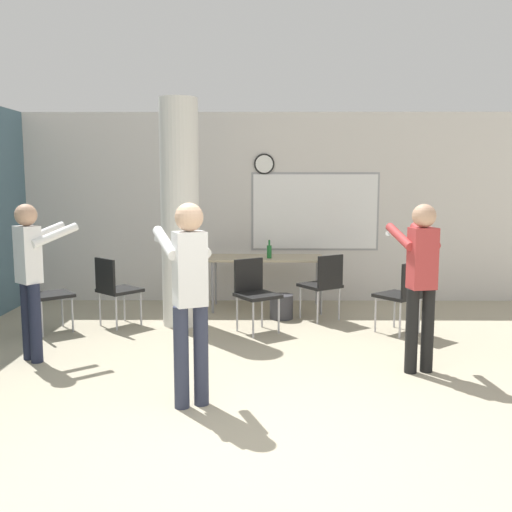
# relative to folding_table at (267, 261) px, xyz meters

# --- Properties ---
(ground_plane) EXTENTS (24.00, 24.00, 0.00)m
(ground_plane) POSITION_rel_folding_table_xyz_m (-0.14, -4.46, -0.69)
(ground_plane) COLOR #ADA389
(wall_back) EXTENTS (8.00, 0.15, 2.80)m
(wall_back) POSITION_rel_folding_table_xyz_m (-0.12, 0.60, 0.71)
(wall_back) COLOR silver
(wall_back) RESTS_ON ground_plane
(support_pillar) EXTENTS (0.47, 0.47, 2.80)m
(support_pillar) POSITION_rel_folding_table_xyz_m (-1.08, -0.90, 0.71)
(support_pillar) COLOR silver
(support_pillar) RESTS_ON ground_plane
(folding_table) EXTENTS (1.60, 0.69, 0.74)m
(folding_table) POSITION_rel_folding_table_xyz_m (0.00, 0.00, 0.00)
(folding_table) COLOR tan
(folding_table) RESTS_ON ground_plane
(bottle_on_table) EXTENTS (0.07, 0.07, 0.25)m
(bottle_on_table) POSITION_rel_folding_table_xyz_m (0.03, -0.13, 0.15)
(bottle_on_table) COLOR #1E6B2D
(bottle_on_table) RESTS_ON folding_table
(waste_bin) EXTENTS (0.31, 0.31, 0.32)m
(waste_bin) POSITION_rel_folding_table_xyz_m (0.19, -0.59, -0.53)
(waste_bin) COLOR #38383D
(waste_bin) RESTS_ON ground_plane
(chair_table_front) EXTENTS (0.61, 0.61, 0.87)m
(chair_table_front) POSITION_rel_folding_table_xyz_m (-0.16, -1.23, -0.18)
(chair_table_front) COLOR black
(chair_table_front) RESTS_ON ground_plane
(chair_mid_room) EXTENTS (0.62, 0.62, 0.87)m
(chair_mid_room) POSITION_rel_folding_table_xyz_m (1.59, -1.34, -0.18)
(chair_mid_room) COLOR black
(chair_mid_room) RESTS_ON ground_plane
(chair_table_right) EXTENTS (0.61, 0.61, 0.87)m
(chair_table_right) POSITION_rel_folding_table_xyz_m (0.73, -0.69, -0.18)
(chair_table_right) COLOR black
(chair_table_right) RESTS_ON ground_plane
(chair_near_pillar) EXTENTS (0.62, 0.62, 0.87)m
(chair_near_pillar) POSITION_rel_folding_table_xyz_m (-1.89, -1.02, -0.18)
(chair_near_pillar) COLOR black
(chair_near_pillar) RESTS_ON ground_plane
(chair_by_left_wall) EXTENTS (0.62, 0.62, 0.87)m
(chair_by_left_wall) POSITION_rel_folding_table_xyz_m (-2.65, -1.31, -0.18)
(chair_by_left_wall) COLOR black
(chair_by_left_wall) RESTS_ON ground_plane
(person_watching_back) EXTENTS (0.59, 0.62, 1.58)m
(person_watching_back) POSITION_rel_folding_table_xyz_m (-2.37, -2.36, 0.24)
(person_watching_back) COLOR #1E2338
(person_watching_back) RESTS_ON ground_plane
(person_playing_front) EXTENTS (0.53, 0.66, 1.64)m
(person_playing_front) POSITION_rel_folding_table_xyz_m (-0.65, -3.52, 0.28)
(person_playing_front) COLOR #2D3347
(person_playing_front) RESTS_ON ground_plane
(person_playing_side) EXTENTS (0.43, 0.62, 1.60)m
(person_playing_side) POSITION_rel_folding_table_xyz_m (1.41, -2.68, 0.25)
(person_playing_side) COLOR black
(person_playing_side) RESTS_ON ground_plane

